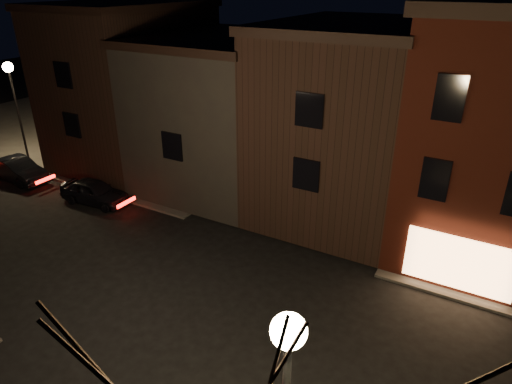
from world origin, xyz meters
TOP-DOWN VIEW (x-y plane):
  - ground at (0.00, 0.00)m, footprint 120.00×120.00m
  - sidewalk_far_left at (-20.00, 20.00)m, footprint 30.00×30.00m
  - corner_building at (8.00, 9.47)m, footprint 6.50×8.50m
  - row_building_a at (1.50, 10.50)m, footprint 7.30×10.30m
  - row_building_b at (-5.75, 10.50)m, footprint 7.80×10.30m
  - row_building_c at (-13.00, 10.50)m, footprint 7.30×10.30m
  - street_lamp_near at (6.20, -6.00)m, footprint 0.60×0.60m
  - street_lamp_far at (-19.00, 6.20)m, footprint 0.60×0.60m
  - parked_car_a at (-10.42, 4.14)m, footprint 4.08×1.95m
  - parked_car_b at (-16.81, 4.01)m, footprint 4.38×1.79m

SIDE VIEW (x-z plane):
  - ground at x=0.00m, z-range 0.00..0.00m
  - sidewalk_far_left at x=-20.00m, z-range 0.00..0.12m
  - parked_car_a at x=-10.42m, z-range 0.00..1.35m
  - parked_car_b at x=-16.81m, z-range 0.00..1.41m
  - row_building_b at x=-5.75m, z-range 0.13..8.53m
  - row_building_a at x=1.50m, z-range 0.13..9.53m
  - row_building_c at x=-13.00m, z-range 0.13..10.03m
  - street_lamp_near at x=6.20m, z-range 1.94..8.42m
  - street_lamp_far at x=-19.00m, z-range 1.94..8.42m
  - corner_building at x=8.00m, z-range 0.15..10.65m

